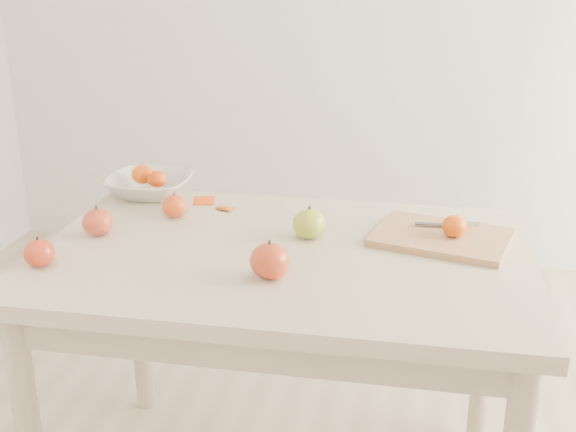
# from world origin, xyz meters

# --- Properties ---
(table) EXTENTS (1.20, 0.80, 0.75)m
(table) POSITION_xyz_m (0.00, 0.00, 0.65)
(table) COLOR beige
(table) RESTS_ON ground
(cutting_board) EXTENTS (0.38, 0.31, 0.02)m
(cutting_board) POSITION_xyz_m (0.38, 0.13, 0.76)
(cutting_board) COLOR #AA7E55
(cutting_board) RESTS_ON table
(board_tangerine) EXTENTS (0.06, 0.06, 0.05)m
(board_tangerine) POSITION_xyz_m (0.41, 0.12, 0.80)
(board_tangerine) COLOR #D95D07
(board_tangerine) RESTS_ON cutting_board
(fruit_bowl) EXTENTS (0.25, 0.25, 0.06)m
(fruit_bowl) POSITION_xyz_m (-0.47, 0.34, 0.78)
(fruit_bowl) COLOR silver
(fruit_bowl) RESTS_ON table
(bowl_tangerine_near) EXTENTS (0.07, 0.07, 0.06)m
(bowl_tangerine_near) POSITION_xyz_m (-0.50, 0.35, 0.81)
(bowl_tangerine_near) COLOR #E74608
(bowl_tangerine_near) RESTS_ON fruit_bowl
(bowl_tangerine_far) EXTENTS (0.06, 0.06, 0.05)m
(bowl_tangerine_far) POSITION_xyz_m (-0.44, 0.32, 0.81)
(bowl_tangerine_far) COLOR red
(bowl_tangerine_far) RESTS_ON fruit_bowl
(orange_peel_a) EXTENTS (0.07, 0.06, 0.01)m
(orange_peel_a) POSITION_xyz_m (-0.30, 0.30, 0.75)
(orange_peel_a) COLOR #E14B0F
(orange_peel_a) RESTS_ON table
(orange_peel_b) EXTENTS (0.05, 0.05, 0.01)m
(orange_peel_b) POSITION_xyz_m (-0.22, 0.26, 0.75)
(orange_peel_b) COLOR #D05D0E
(orange_peel_b) RESTS_ON table
(paring_knife) EXTENTS (0.17, 0.05, 0.01)m
(paring_knife) POSITION_xyz_m (0.43, 0.20, 0.78)
(paring_knife) COLOR silver
(paring_knife) RESTS_ON cutting_board
(apple_green) EXTENTS (0.09, 0.09, 0.08)m
(apple_green) POSITION_xyz_m (0.05, 0.09, 0.79)
(apple_green) COLOR #81A115
(apple_green) RESTS_ON table
(apple_red_b) EXTENTS (0.08, 0.08, 0.07)m
(apple_red_b) POSITION_xyz_m (-0.49, 0.01, 0.79)
(apple_red_b) COLOR maroon
(apple_red_b) RESTS_ON table
(apple_red_c) EXTENTS (0.07, 0.07, 0.07)m
(apple_red_c) POSITION_xyz_m (0.00, -0.17, 0.78)
(apple_red_c) COLOR #981608
(apple_red_c) RESTS_ON table
(apple_red_a) EXTENTS (0.07, 0.07, 0.06)m
(apple_red_a) POSITION_xyz_m (-0.34, 0.17, 0.78)
(apple_red_a) COLOR #A81E19
(apple_red_a) RESTS_ON table
(apple_red_e) EXTENTS (0.09, 0.09, 0.08)m
(apple_red_e) POSITION_xyz_m (-0.00, -0.16, 0.79)
(apple_red_e) COLOR maroon
(apple_red_e) RESTS_ON table
(apple_red_d) EXTENTS (0.07, 0.07, 0.06)m
(apple_red_d) POSITION_xyz_m (-0.54, -0.20, 0.78)
(apple_red_d) COLOR maroon
(apple_red_d) RESTS_ON table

